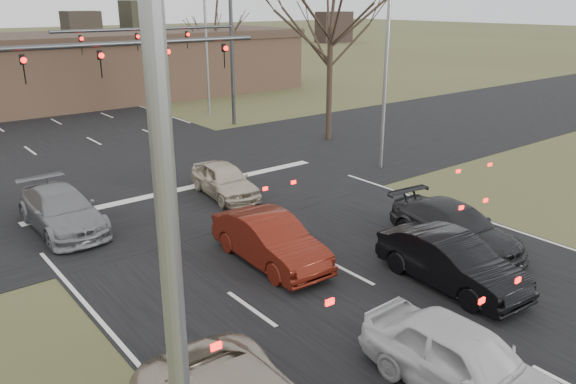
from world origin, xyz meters
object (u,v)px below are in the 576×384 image
(streetlight_left, at_px, (191,271))
(car_white_sedan, at_px, (464,361))
(car_black_hatch, at_px, (451,261))
(car_red_ahead, at_px, (270,240))
(car_grey_ahead, at_px, (62,210))
(streetlight_right_near, at_px, (384,50))
(mast_arm_far, at_px, (192,48))
(streetlight_right_far, at_px, (204,33))
(building, at_px, (50,70))
(car_charcoal_sedan, at_px, (455,227))
(car_silver_ahead, at_px, (224,180))
(mast_arm_near, at_px, (44,81))

(streetlight_left, xyz_separation_m, car_white_sedan, (6.83, 1.57, -4.81))
(car_white_sedan, xyz_separation_m, car_black_hatch, (3.69, 3.03, -0.03))
(car_red_ahead, bearing_deg, car_grey_ahead, 124.20)
(streetlight_right_near, distance_m, car_black_hatch, 12.74)
(streetlight_left, bearing_deg, car_red_ahead, 50.47)
(mast_arm_far, distance_m, car_black_hatch, 23.24)
(streetlight_right_far, xyz_separation_m, car_red_ahead, (-10.74, -22.03, -4.83))
(building, bearing_deg, car_charcoal_sedan, -86.81)
(car_grey_ahead, xyz_separation_m, car_silver_ahead, (6.43, -0.52, -0.03))
(car_white_sedan, xyz_separation_m, car_red_ahead, (0.57, 7.40, -0.02))
(streetlight_right_far, bearing_deg, car_charcoal_sedan, -102.07)
(car_white_sedan, bearing_deg, building, 83.24)
(streetlight_right_near, bearing_deg, streetlight_left, -141.57)
(streetlight_right_far, bearing_deg, car_silver_ahead, -118.20)
(car_charcoal_sedan, distance_m, car_silver_ahead, 9.59)
(streetlight_left, bearing_deg, car_grey_ahead, 78.38)
(building, xyz_separation_m, car_silver_ahead, (-1.17, -26.84, -1.96))
(streetlight_right_far, distance_m, car_white_sedan, 31.89)
(car_black_hatch, distance_m, car_charcoal_sedan, 2.75)
(streetlight_right_far, xyz_separation_m, car_black_hatch, (-7.62, -26.40, -4.84))
(car_white_sedan, height_order, car_grey_ahead, car_white_sedan)
(building, relative_size, car_red_ahead, 9.24)
(car_black_hatch, height_order, car_grey_ahead, car_black_hatch)
(mast_arm_near, height_order, streetlight_right_near, streetlight_right_near)
(car_charcoal_sedan, relative_size, car_red_ahead, 1.07)
(mast_arm_near, height_order, streetlight_left, streetlight_left)
(building, xyz_separation_m, streetlight_left, (-10.82, -42.00, 2.92))
(car_white_sedan, relative_size, car_grey_ahead, 0.91)
(streetlight_right_near, relative_size, car_grey_ahead, 1.99)
(mast_arm_near, height_order, mast_arm_far, same)
(car_white_sedan, height_order, car_silver_ahead, car_white_sedan)
(mast_arm_far, xyz_separation_m, car_silver_ahead, (-5.35, -11.84, -4.32))
(streetlight_right_far, xyz_separation_m, car_charcoal_sedan, (-5.32, -24.89, -4.87))
(building, height_order, streetlight_left, streetlight_left)
(streetlight_right_near, xyz_separation_m, car_grey_ahead, (-14.42, 1.68, -4.86))
(building, distance_m, car_charcoal_sedan, 36.00)
(streetlight_right_near, xyz_separation_m, car_black_hatch, (-7.12, -9.40, -4.84))
(streetlight_right_far, xyz_separation_m, car_grey_ahead, (-14.92, -15.32, -4.86))
(car_charcoal_sedan, xyz_separation_m, car_grey_ahead, (-9.60, 9.57, 0.01))
(streetlight_left, distance_m, car_red_ahead, 12.59)
(car_black_hatch, xyz_separation_m, car_silver_ahead, (-0.87, 10.56, -0.05))
(car_white_sedan, height_order, car_black_hatch, car_white_sedan)
(streetlight_right_far, height_order, car_grey_ahead, streetlight_right_far)
(building, relative_size, streetlight_right_far, 4.24)
(car_grey_ahead, bearing_deg, mast_arm_far, 43.77)
(car_silver_ahead, bearing_deg, streetlight_left, -115.17)
(mast_arm_near, relative_size, mast_arm_far, 1.09)
(car_grey_ahead, relative_size, car_silver_ahead, 1.22)
(streetlight_left, distance_m, streetlight_right_far, 35.92)
(car_charcoal_sedan, bearing_deg, car_white_sedan, -135.61)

